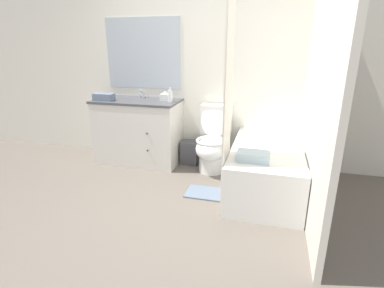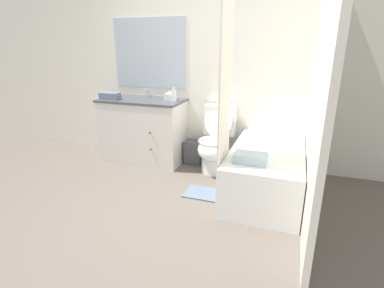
# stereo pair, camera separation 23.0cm
# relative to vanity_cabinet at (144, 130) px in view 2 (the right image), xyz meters

# --- Properties ---
(ground_plane) EXTENTS (14.00, 14.00, 0.00)m
(ground_plane) POSITION_rel_vanity_cabinet_xyz_m (0.78, -1.32, -0.45)
(ground_plane) COLOR #6B6056
(wall_back) EXTENTS (8.00, 0.06, 2.50)m
(wall_back) POSITION_rel_vanity_cabinet_xyz_m (0.77, 0.31, 0.80)
(wall_back) COLOR white
(wall_back) RESTS_ON ground_plane
(wall_right) EXTENTS (0.05, 2.61, 2.50)m
(wall_right) POSITION_rel_vanity_cabinet_xyz_m (2.16, -0.52, 0.80)
(wall_right) COLOR white
(wall_right) RESTS_ON ground_plane
(vanity_cabinet) EXTENTS (1.15, 0.61, 0.88)m
(vanity_cabinet) POSITION_rel_vanity_cabinet_xyz_m (0.00, 0.00, 0.00)
(vanity_cabinet) COLOR silver
(vanity_cabinet) RESTS_ON ground_plane
(sink_faucet) EXTENTS (0.14, 0.12, 0.12)m
(sink_faucet) POSITION_rel_vanity_cabinet_xyz_m (-0.00, 0.21, 0.46)
(sink_faucet) COLOR silver
(sink_faucet) RESTS_ON vanity_cabinet
(toilet) EXTENTS (0.40, 0.65, 0.87)m
(toilet) POSITION_rel_vanity_cabinet_xyz_m (1.06, -0.05, -0.08)
(toilet) COLOR white
(toilet) RESTS_ON ground_plane
(bathtub) EXTENTS (0.76, 1.47, 0.51)m
(bathtub) POSITION_rel_vanity_cabinet_xyz_m (1.75, -0.45, -0.19)
(bathtub) COLOR white
(bathtub) RESTS_ON ground_plane
(shower_curtain) EXTENTS (0.01, 0.44, 2.02)m
(shower_curtain) POSITION_rel_vanity_cabinet_xyz_m (1.36, -0.90, 0.56)
(shower_curtain) COLOR silver
(shower_curtain) RESTS_ON ground_plane
(wastebasket) EXTENTS (0.24, 0.20, 0.32)m
(wastebasket) POSITION_rel_vanity_cabinet_xyz_m (0.71, 0.11, -0.29)
(wastebasket) COLOR #4C4C51
(wastebasket) RESTS_ON ground_plane
(tissue_box) EXTENTS (0.11, 0.14, 0.11)m
(tissue_box) POSITION_rel_vanity_cabinet_xyz_m (0.39, 0.07, 0.48)
(tissue_box) COLOR white
(tissue_box) RESTS_ON vanity_cabinet
(soap_dispenser) EXTENTS (0.06, 0.06, 0.18)m
(soap_dispenser) POSITION_rel_vanity_cabinet_xyz_m (0.49, -0.03, 0.51)
(soap_dispenser) COLOR white
(soap_dispenser) RESTS_ON vanity_cabinet
(hand_towel_folded) EXTENTS (0.27, 0.14, 0.09)m
(hand_towel_folded) POSITION_rel_vanity_cabinet_xyz_m (-0.40, -0.15, 0.47)
(hand_towel_folded) COLOR slate
(hand_towel_folded) RESTS_ON vanity_cabinet
(bath_towel_folded) EXTENTS (0.31, 0.20, 0.09)m
(bath_towel_folded) POSITION_rel_vanity_cabinet_xyz_m (1.62, -0.90, 0.11)
(bath_towel_folded) COLOR silver
(bath_towel_folded) RESTS_ON bathtub
(bath_mat) EXTENTS (0.46, 0.31, 0.02)m
(bath_mat) POSITION_rel_vanity_cabinet_xyz_m (1.14, -0.73, -0.44)
(bath_mat) COLOR slate
(bath_mat) RESTS_ON ground_plane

